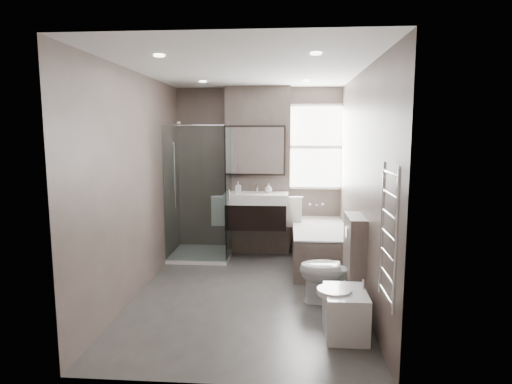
# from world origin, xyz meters

# --- Properties ---
(room) EXTENTS (2.70, 3.90, 2.70)m
(room) POSITION_xyz_m (0.00, 0.00, 1.30)
(room) COLOR #44423F
(room) RESTS_ON ground
(vanity_pier) EXTENTS (1.00, 0.25, 2.60)m
(vanity_pier) POSITION_xyz_m (0.00, 1.77, 1.30)
(vanity_pier) COLOR #5D5049
(vanity_pier) RESTS_ON ground
(vanity) EXTENTS (0.95, 0.47, 0.66)m
(vanity) POSITION_xyz_m (0.00, 1.43, 0.74)
(vanity) COLOR black
(vanity) RESTS_ON vanity_pier
(mirror_cabinet) EXTENTS (0.86, 0.08, 0.76)m
(mirror_cabinet) POSITION_xyz_m (0.00, 1.61, 1.63)
(mirror_cabinet) COLOR black
(mirror_cabinet) RESTS_ON vanity_pier
(towel_left) EXTENTS (0.24, 0.06, 0.44)m
(towel_left) POSITION_xyz_m (-0.56, 1.40, 0.72)
(towel_left) COLOR silver
(towel_left) RESTS_ON vanity_pier
(towel_right) EXTENTS (0.24, 0.06, 0.44)m
(towel_right) POSITION_xyz_m (0.56, 1.40, 0.72)
(towel_right) COLOR silver
(towel_right) RESTS_ON vanity_pier
(shower_enclosure) EXTENTS (0.90, 0.90, 2.00)m
(shower_enclosure) POSITION_xyz_m (-0.75, 1.35, 0.49)
(shower_enclosure) COLOR white
(shower_enclosure) RESTS_ON ground
(bathtub) EXTENTS (0.75, 1.60, 0.57)m
(bathtub) POSITION_xyz_m (0.92, 1.10, 0.32)
(bathtub) COLOR #5D5049
(bathtub) RESTS_ON ground
(window) EXTENTS (0.98, 0.06, 1.33)m
(window) POSITION_xyz_m (0.90, 1.88, 1.68)
(window) COLOR white
(window) RESTS_ON room
(toilet) EXTENTS (0.77, 0.48, 0.75)m
(toilet) POSITION_xyz_m (0.97, -0.23, 0.37)
(toilet) COLOR white
(toilet) RESTS_ON ground
(cistern_box) EXTENTS (0.19, 0.55, 1.00)m
(cistern_box) POSITION_xyz_m (1.21, -0.25, 0.50)
(cistern_box) COLOR #5D5049
(cistern_box) RESTS_ON ground
(bidet) EXTENTS (0.46, 0.54, 0.55)m
(bidet) POSITION_xyz_m (1.01, -1.01, 0.23)
(bidet) COLOR white
(bidet) RESTS_ON ground
(towel_radiator) EXTENTS (0.03, 0.49, 1.10)m
(towel_radiator) POSITION_xyz_m (1.25, -1.60, 1.12)
(towel_radiator) COLOR silver
(towel_radiator) RESTS_ON room
(soap_bottle_a) EXTENTS (0.08, 0.08, 0.17)m
(soap_bottle_a) POSITION_xyz_m (-0.27, 1.40, 1.09)
(soap_bottle_a) COLOR white
(soap_bottle_a) RESTS_ON vanity
(soap_bottle_b) EXTENTS (0.11, 0.11, 0.14)m
(soap_bottle_b) POSITION_xyz_m (0.18, 1.50, 1.07)
(soap_bottle_b) COLOR white
(soap_bottle_b) RESTS_ON vanity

